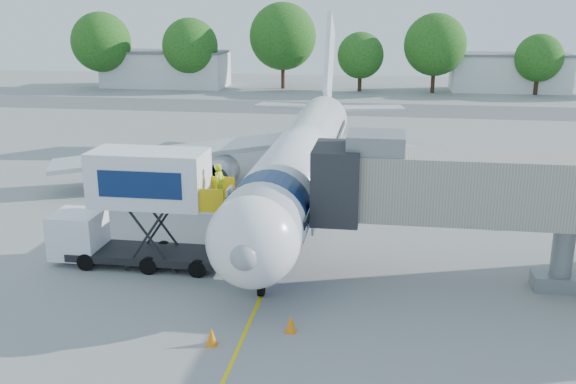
# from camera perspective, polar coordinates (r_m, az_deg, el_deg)

# --- Properties ---
(ground) EXTENTS (160.00, 160.00, 0.00)m
(ground) POSITION_cam_1_polar(r_m,az_deg,el_deg) (36.05, 0.49, -2.77)
(ground) COLOR gray
(ground) RESTS_ON ground
(guidance_line) EXTENTS (0.15, 70.00, 0.01)m
(guidance_line) POSITION_cam_1_polar(r_m,az_deg,el_deg) (36.05, 0.49, -2.76)
(guidance_line) COLOR yellow
(guidance_line) RESTS_ON ground
(taxiway_strip) EXTENTS (120.00, 10.00, 0.01)m
(taxiway_strip) POSITION_cam_1_polar(r_m,az_deg,el_deg) (76.80, 5.00, 7.38)
(taxiway_strip) COLOR #59595B
(taxiway_strip) RESTS_ON ground
(aircraft) EXTENTS (34.17, 37.73, 11.35)m
(aircraft) POSITION_cam_1_polar(r_m,az_deg,el_deg) (39.17, 1.36, 3.26)
(aircraft) COLOR white
(aircraft) RESTS_ON ground
(jet_bridge) EXTENTS (13.90, 3.20, 6.60)m
(jet_bridge) POSITION_cam_1_polar(r_m,az_deg,el_deg) (27.92, 14.85, 0.33)
(jet_bridge) COLOR #A49C8C
(jet_bridge) RESTS_ON ground
(catering_hiloader) EXTENTS (8.50, 2.44, 5.50)m
(catering_hiloader) POSITION_cam_1_polar(r_m,az_deg,el_deg) (30.30, -13.23, -1.44)
(catering_hiloader) COLOR black
(catering_hiloader) RESTS_ON ground
(ground_tug) EXTENTS (4.12, 3.15, 1.47)m
(ground_tug) POSITION_cam_1_polar(r_m,az_deg,el_deg) (21.75, 0.20, -14.03)
(ground_tug) COLOR white
(ground_tug) RESTS_ON ground
(safety_cone_a) EXTENTS (0.42, 0.42, 0.67)m
(safety_cone_a) POSITION_cam_1_polar(r_m,az_deg,el_deg) (24.41, 0.25, -11.65)
(safety_cone_a) COLOR orange
(safety_cone_a) RESTS_ON ground
(safety_cone_b) EXTENTS (0.42, 0.42, 0.66)m
(safety_cone_b) POSITION_cam_1_polar(r_m,az_deg,el_deg) (23.71, -6.80, -12.68)
(safety_cone_b) COLOR orange
(safety_cone_b) RESTS_ON ground
(outbuilding_left) EXTENTS (18.40, 8.40, 5.30)m
(outbuilding_left) POSITION_cam_1_polar(r_m,az_deg,el_deg) (99.74, -10.78, 10.73)
(outbuilding_left) COLOR silver
(outbuilding_left) RESTS_ON ground
(outbuilding_right) EXTENTS (16.40, 7.40, 5.30)m
(outbuilding_right) POSITION_cam_1_polar(r_m,az_deg,el_deg) (97.69, 19.05, 10.03)
(outbuilding_right) COLOR silver
(outbuilding_right) RESTS_ON ground
(tree_a) EXTENTS (8.60, 8.60, 10.96)m
(tree_a) POSITION_cam_1_polar(r_m,az_deg,el_deg) (99.28, -16.27, 12.67)
(tree_a) COLOR #382314
(tree_a) RESTS_ON ground
(tree_b) EXTENTS (7.96, 7.96, 10.15)m
(tree_b) POSITION_cam_1_polar(r_m,az_deg,el_deg) (95.41, -8.70, 12.70)
(tree_b) COLOR #382314
(tree_b) RESTS_ON ground
(tree_c) EXTENTS (9.65, 9.65, 12.31)m
(tree_c) POSITION_cam_1_polar(r_m,az_deg,el_deg) (95.19, -0.46, 13.66)
(tree_c) COLOR #382314
(tree_c) RESTS_ON ground
(tree_d) EXTENTS (6.49, 6.49, 8.28)m
(tree_d) POSITION_cam_1_polar(r_m,az_deg,el_deg) (92.57, 6.46, 11.97)
(tree_d) COLOR #382314
(tree_d) RESTS_ON ground
(tree_e) EXTENTS (8.51, 8.51, 10.85)m
(tree_e) POSITION_cam_1_polar(r_m,az_deg,el_deg) (92.42, 12.95, 12.64)
(tree_e) COLOR #382314
(tree_e) RESTS_ON ground
(tree_f) EXTENTS (6.40, 6.40, 8.16)m
(tree_f) POSITION_cam_1_polar(r_m,az_deg,el_deg) (94.64, 21.41, 11.03)
(tree_f) COLOR #382314
(tree_f) RESTS_ON ground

